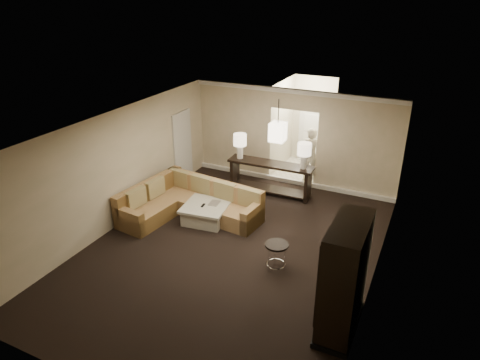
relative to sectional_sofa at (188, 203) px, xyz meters
The scene contains 19 objects.
ground 1.96m from the sectional_sofa, 29.38° to the right, with size 8.00×8.00×0.00m, color black.
wall_back 3.64m from the sectional_sofa, 61.14° to the left, with size 6.00×0.04×2.80m, color beige.
wall_front 5.33m from the sectional_sofa, 71.22° to the right, with size 6.00×0.04×2.80m, color beige.
wall_left 1.93m from the sectional_sofa, 144.28° to the right, with size 0.04×8.00×2.80m, color beige.
wall_right 4.89m from the sectional_sofa, 11.44° to the right, with size 0.04×8.00×2.80m, color beige.
ceiling 3.12m from the sectional_sofa, 29.38° to the right, with size 6.00×8.00×0.02m, color silver.
crown_molding 4.19m from the sectional_sofa, 60.74° to the left, with size 6.00×0.10×0.12m, color white.
baseboard 3.45m from the sectional_sofa, 60.74° to the left, with size 6.00×0.10×0.12m, color white.
side_door 2.36m from the sectional_sofa, 124.79° to the left, with size 0.05×0.90×2.10m, color silver.
foyer 4.80m from the sectional_sofa, 69.05° to the left, with size 1.44×2.02×2.80m.
sectional_sofa is the anchor object (origin of this frame).
coffee_table 0.54m from the sectional_sofa, ahead, with size 1.19×1.19×0.45m.
console_table 2.52m from the sectional_sofa, 56.50° to the left, with size 2.40×0.60×0.92m.
armoire 4.94m from the sectional_sofa, 26.81° to the right, with size 0.60×1.40×2.02m.
drink_table 3.04m from the sectional_sofa, 22.07° to the right, with size 0.48×0.48×0.59m.
table_lamp_left 2.37m from the sectional_sofa, 77.31° to the left, with size 0.37×0.37×0.70m.
table_lamp_right 3.30m from the sectional_sofa, 42.57° to the left, with size 0.37×0.37×0.70m.
pendant_light 2.91m from the sectional_sofa, 46.17° to the left, with size 0.38×0.38×1.09m.
person 4.01m from the sectional_sofa, 57.54° to the left, with size 0.67×0.44×1.85m, color beige.
Camera 1 is at (3.60, -7.11, 5.34)m, focal length 32.00 mm.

